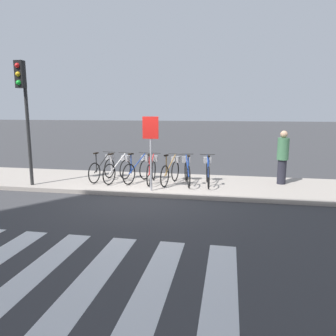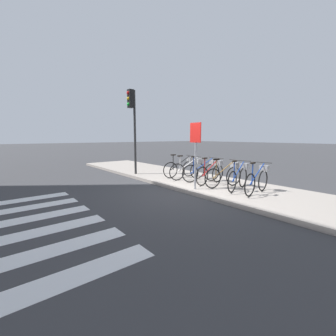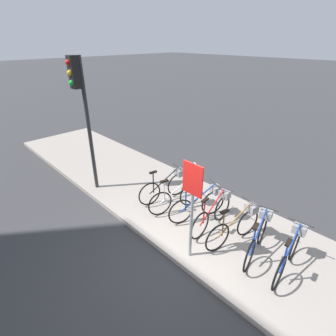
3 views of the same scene
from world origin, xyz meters
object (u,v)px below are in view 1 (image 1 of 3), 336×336
parked_bicycle_1 (119,168)px  parked_bicycle_4 (171,170)px  parked_bicycle_2 (139,168)px  traffic_light (23,98)px  parked_bicycle_5 (187,170)px  parked_bicycle_0 (104,167)px  parked_bicycle_3 (152,169)px  pedestrian (283,156)px  sign_post (151,141)px  parked_bicycle_6 (208,171)px

parked_bicycle_1 → parked_bicycle_4: bearing=1.0°
parked_bicycle_1 → parked_bicycle_2: 0.63m
parked_bicycle_1 → traffic_light: (-2.44, -1.06, 2.16)m
parked_bicycle_5 → parked_bicycle_1: bearing=-178.5°
parked_bicycle_0 → parked_bicycle_3: 1.60m
parked_bicycle_2 → pedestrian: size_ratio=0.90×
sign_post → parked_bicycle_0: bearing=148.5°
parked_bicycle_6 → pedestrian: pedestrian is taller
traffic_light → parked_bicycle_2: bearing=21.1°
pedestrian → parked_bicycle_6: bearing=-167.3°
parked_bicycle_6 → parked_bicycle_2: bearing=179.0°
parked_bicycle_0 → parked_bicycle_4: 2.22m
pedestrian → sign_post: sign_post is taller
parked_bicycle_4 → pedestrian: size_ratio=0.93×
parked_bicycle_1 → parked_bicycle_5: same height
sign_post → parked_bicycle_5: bearing=50.8°
parked_bicycle_2 → parked_bicycle_6: 2.16m
parked_bicycle_3 → pedestrian: (3.95, 0.50, 0.43)m
parked_bicycle_3 → parked_bicycle_6: 1.74m
parked_bicycle_0 → parked_bicycle_5: 2.71m
parked_bicycle_2 → parked_bicycle_4: same height
parked_bicycle_2 → parked_bicycle_6: size_ratio=0.96×
pedestrian → traffic_light: 7.80m
parked_bicycle_4 → sign_post: size_ratio=0.73×
parked_bicycle_1 → sign_post: (1.28, -1.01, 0.98)m
parked_bicycle_3 → traffic_light: (-3.48, -1.14, 2.16)m
parked_bicycle_5 → sign_post: 1.70m
parked_bicycle_1 → parked_bicycle_4: (1.67, 0.03, 0.00)m
pedestrian → parked_bicycle_0: bearing=-175.2°
pedestrian → parked_bicycle_3: bearing=-172.8°
parked_bicycle_3 → pedestrian: 4.00m
pedestrian → parked_bicycle_4: bearing=-170.7°
parked_bicycle_1 → parked_bicycle_6: 2.78m
parked_bicycle_2 → traffic_light: bearing=-158.9°
parked_bicycle_2 → parked_bicycle_1: bearing=-169.5°
parked_bicycle_2 → parked_bicycle_5: same height
parked_bicycle_3 → parked_bicycle_5: size_ratio=1.02×
parked_bicycle_0 → pedestrian: 5.58m
parked_bicycle_0 → pedestrian: size_ratio=0.93×
parked_bicycle_0 → parked_bicycle_5: bearing=-1.2°
parked_bicycle_2 → traffic_light: traffic_light is taller
pedestrian → sign_post: size_ratio=0.79×
parked_bicycle_1 → traffic_light: traffic_light is taller
parked_bicycle_2 → parked_bicycle_5: 1.53m
parked_bicycle_0 → parked_bicycle_6: bearing=-0.6°
parked_bicycle_1 → pedestrian: size_ratio=0.92×
parked_bicycle_1 → parked_bicycle_6: bearing=1.5°
parked_bicycle_6 → parked_bicycle_3: bearing=-180.0°
parked_bicycle_4 → parked_bicycle_6: (1.11, 0.05, 0.00)m
parked_bicycle_2 → pedestrian: pedestrian is taller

